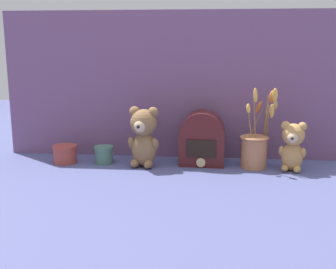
% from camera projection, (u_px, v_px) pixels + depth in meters
% --- Properties ---
extents(ground_plane, '(4.00, 4.00, 0.00)m').
position_uv_depth(ground_plane, '(168.00, 167.00, 1.74)').
color(ground_plane, '#4C5184').
extents(backdrop_wall, '(1.48, 0.02, 0.64)m').
position_uv_depth(backdrop_wall, '(171.00, 86.00, 1.84)').
color(backdrop_wall, '#704C70').
rests_on(backdrop_wall, ground).
extents(teddy_bear_large, '(0.14, 0.13, 0.25)m').
position_uv_depth(teddy_bear_large, '(144.00, 136.00, 1.73)').
color(teddy_bear_large, olive).
rests_on(teddy_bear_large, ground).
extents(teddy_bear_medium, '(0.11, 0.10, 0.20)m').
position_uv_depth(teddy_bear_medium, '(293.00, 145.00, 1.67)').
color(teddy_bear_medium, tan).
rests_on(teddy_bear_medium, ground).
extents(flower_vase, '(0.14, 0.13, 0.33)m').
position_uv_depth(flower_vase, '(255.00, 147.00, 1.71)').
color(flower_vase, '#AD7047').
rests_on(flower_vase, ground).
extents(vintage_radio, '(0.19, 0.13, 0.23)m').
position_uv_depth(vintage_radio, '(202.00, 140.00, 1.76)').
color(vintage_radio, '#4C1919').
rests_on(vintage_radio, ground).
extents(decorative_tin_tall, '(0.08, 0.08, 0.07)m').
position_uv_depth(decorative_tin_tall, '(104.00, 155.00, 1.79)').
color(decorative_tin_tall, '#47705B').
rests_on(decorative_tin_tall, ground).
extents(decorative_tin_short, '(0.10, 0.10, 0.08)m').
position_uv_depth(decorative_tin_short, '(65.00, 154.00, 1.79)').
color(decorative_tin_short, '#993D33').
rests_on(decorative_tin_short, ground).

